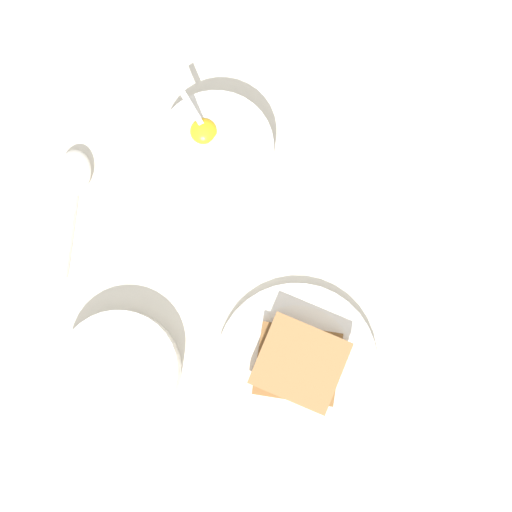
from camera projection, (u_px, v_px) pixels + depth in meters
name	position (u px, v px, depth m)	size (l,w,h in m)	color
ground_plane	(239.00, 280.00, 0.91)	(3.00, 3.00, 0.00)	silver
egg_bowl	(216.00, 151.00, 0.90)	(0.15, 0.15, 0.07)	white
toast_plate	(296.00, 364.00, 0.89)	(0.20, 0.20, 0.02)	white
toast_sandwich	(299.00, 363.00, 0.86)	(0.12, 0.12, 0.03)	brown
soup_spoon	(72.00, 186.00, 0.91)	(0.04, 0.16, 0.03)	white
congee_bowl	(120.00, 370.00, 0.87)	(0.15, 0.15, 0.04)	white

